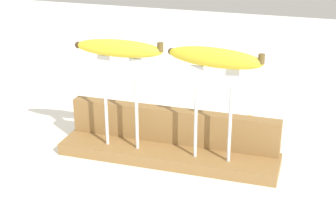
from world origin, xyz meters
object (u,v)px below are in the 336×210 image
Objects in this scene: banana_raised_left at (119,48)px; fork_stand_left at (121,94)px; banana_raised_right at (215,58)px; banana_chunk_near at (255,127)px; fork_stand_right at (213,106)px.

fork_stand_left is at bearing 1.05° from banana_raised_left.
banana_raised_left is 0.19m from banana_raised_right.
fork_stand_left is 1.06× the size of banana_raised_left.
banana_raised_right is 0.29m from banana_chunk_near.
fork_stand_right is 0.10m from banana_raised_right.
banana_chunk_near is at bearing 71.55° from banana_raised_right.
fork_stand_left is 0.19m from fork_stand_right.
banana_raised_left is (-0.00, -0.00, 0.10)m from fork_stand_left.
banana_chunk_near is at bearing 71.57° from fork_stand_right.
fork_stand_right is at bearing 0.00° from banana_raised_left.
fork_stand_left reaches higher than fork_stand_right.
fork_stand_right is 2.74× the size of banana_chunk_near.
fork_stand_right is 1.04× the size of banana_raised_left.
banana_raised_right is at bearing 172.30° from fork_stand_right.
fork_stand_left is 1.02× the size of fork_stand_right.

